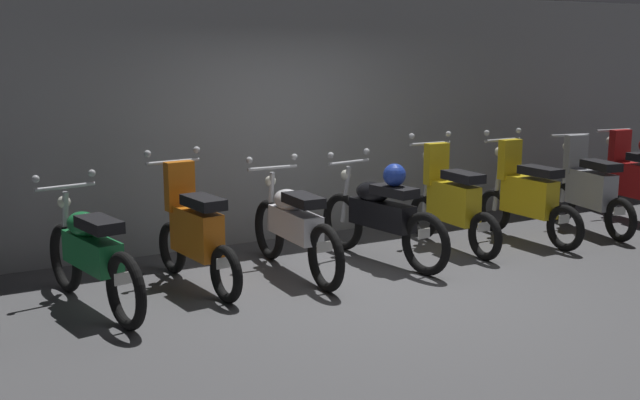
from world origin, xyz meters
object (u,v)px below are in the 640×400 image
at_px(motorbike_slot_2, 91,254).
at_px(motorbike_slot_8, 589,189).
at_px(motorbike_slot_5, 381,213).
at_px(motorbike_slot_4, 294,226).
at_px(motorbike_slot_3, 195,232).
at_px(motorbike_slot_7, 526,196).
at_px(motorbike_slot_6, 451,202).
at_px(motorbike_slot_9, 635,178).

bearing_deg(motorbike_slot_2, motorbike_slot_8, -0.07).
bearing_deg(motorbike_slot_5, motorbike_slot_4, 177.10).
bearing_deg(motorbike_slot_8, motorbike_slot_5, 178.91).
xyz_separation_m(motorbike_slot_2, motorbike_slot_5, (3.06, 0.05, 0.04)).
relative_size(motorbike_slot_3, motorbike_slot_4, 0.86).
distance_m(motorbike_slot_7, motorbike_slot_8, 1.03).
bearing_deg(motorbike_slot_6, motorbike_slot_3, 179.38).
xyz_separation_m(motorbike_slot_6, motorbike_slot_8, (2.04, -0.16, -0.00)).
height_order(motorbike_slot_4, motorbike_slot_7, motorbike_slot_7).
xyz_separation_m(motorbike_slot_7, motorbike_slot_8, (1.03, -0.02, -0.00)).
xyz_separation_m(motorbike_slot_2, motorbike_slot_9, (7.14, 0.13, 0.07)).
bearing_deg(motorbike_slot_9, motorbike_slot_4, -179.71).
xyz_separation_m(motorbike_slot_4, motorbike_slot_5, (1.02, -0.05, 0.04)).
distance_m(motorbike_slot_3, motorbike_slot_8, 5.11).
distance_m(motorbike_slot_2, motorbike_slot_3, 1.04).
distance_m(motorbike_slot_5, motorbike_slot_7, 2.04).
bearing_deg(motorbike_slot_9, motorbike_slot_8, -172.40).
distance_m(motorbike_slot_3, motorbike_slot_4, 1.03).
bearing_deg(motorbike_slot_5, motorbike_slot_6, 5.71).
height_order(motorbike_slot_3, motorbike_slot_4, motorbike_slot_3).
bearing_deg(motorbike_slot_5, motorbike_slot_8, -1.09).
xyz_separation_m(motorbike_slot_4, motorbike_slot_6, (2.04, 0.05, 0.04)).
height_order(motorbike_slot_2, motorbike_slot_4, same).
xyz_separation_m(motorbike_slot_5, motorbike_slot_9, (4.08, 0.08, 0.04)).
bearing_deg(motorbike_slot_2, motorbike_slot_3, 10.32).
bearing_deg(motorbike_slot_7, motorbike_slot_4, 178.31).
height_order(motorbike_slot_2, motorbike_slot_6, motorbike_slot_6).
bearing_deg(motorbike_slot_5, motorbike_slot_2, -179.06).
distance_m(motorbike_slot_2, motorbike_slot_8, 6.13).
height_order(motorbike_slot_7, motorbike_slot_9, motorbike_slot_7).
xyz_separation_m(motorbike_slot_2, motorbike_slot_4, (2.04, 0.10, 0.00)).
height_order(motorbike_slot_4, motorbike_slot_9, motorbike_slot_9).
bearing_deg(motorbike_slot_4, motorbike_slot_7, -1.69).
bearing_deg(motorbike_slot_8, motorbike_slot_6, 175.51).
relative_size(motorbike_slot_7, motorbike_slot_9, 1.00).
distance_m(motorbike_slot_2, motorbike_slot_4, 2.05).
xyz_separation_m(motorbike_slot_2, motorbike_slot_8, (6.13, -0.01, 0.03)).
height_order(motorbike_slot_3, motorbike_slot_8, motorbike_slot_3).
xyz_separation_m(motorbike_slot_5, motorbike_slot_7, (2.04, -0.04, -0.00)).
xyz_separation_m(motorbike_slot_3, motorbike_slot_5, (2.04, -0.14, 0.00)).
relative_size(motorbike_slot_4, motorbike_slot_8, 1.17).
height_order(motorbike_slot_2, motorbike_slot_9, motorbike_slot_9).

